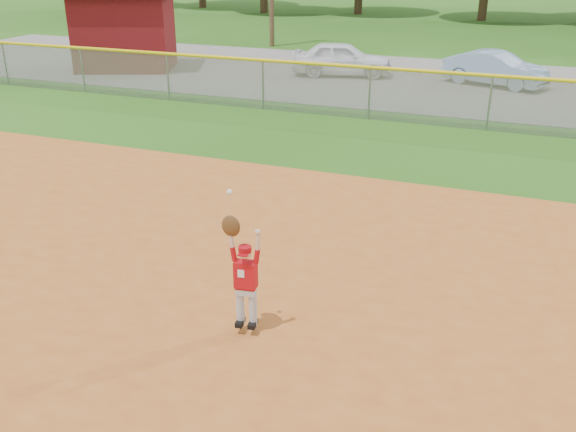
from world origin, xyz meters
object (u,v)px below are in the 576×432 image
(utility_shed, at_px, (124,29))
(ballplayer, at_px, (244,273))
(car_blue, at_px, (496,69))
(car_white_a, at_px, (342,59))

(utility_shed, xyz_separation_m, ballplayer, (12.40, -15.64, -0.65))
(car_blue, xyz_separation_m, utility_shed, (-14.14, -1.89, 0.93))
(utility_shed, bearing_deg, ballplayer, -51.57)
(ballplayer, bearing_deg, utility_shed, 128.43)
(car_blue, xyz_separation_m, ballplayer, (-1.74, -17.53, 0.29))
(car_white_a, bearing_deg, ballplayer, 178.47)
(car_white_a, bearing_deg, car_blue, -102.11)
(car_white_a, bearing_deg, utility_shed, 87.09)
(car_blue, height_order, utility_shed, utility_shed)
(car_white_a, height_order, car_blue, car_white_a)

